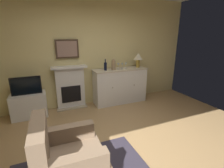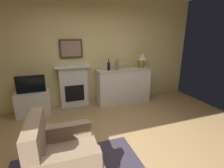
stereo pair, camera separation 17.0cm
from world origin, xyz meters
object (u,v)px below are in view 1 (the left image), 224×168
(fireplace_unit, at_px, (70,87))
(wine_glass_center, at_px, (122,65))
(wine_glass_right, at_px, (126,64))
(tv_cabinet, at_px, (29,105))
(vase_decorative, at_px, (113,65))
(table_lamp, at_px, (138,57))
(tv_set, at_px, (26,86))
(framed_picture, at_px, (67,49))
(wine_glass_left, at_px, (118,65))
(armchair, at_px, (66,159))
(wine_bottle, at_px, (105,66))
(sideboard_cabinet, at_px, (120,86))

(fireplace_unit, bearing_deg, wine_glass_center, -9.57)
(wine_glass_right, relative_size, tv_cabinet, 0.22)
(vase_decorative, relative_size, tv_cabinet, 0.37)
(wine_glass_center, relative_size, wine_glass_right, 1.00)
(table_lamp, bearing_deg, tv_set, -179.84)
(framed_picture, relative_size, vase_decorative, 1.96)
(wine_glass_center, distance_m, tv_set, 2.36)
(wine_glass_left, bearing_deg, tv_cabinet, 178.85)
(tv_cabinet, height_order, tv_set, tv_set)
(armchair, bearing_deg, framed_picture, 79.64)
(fireplace_unit, distance_m, wine_bottle, 1.05)
(fireplace_unit, xyz_separation_m, wine_glass_left, (1.25, -0.21, 0.53))
(sideboard_cabinet, relative_size, wine_glass_right, 8.96)
(wine_bottle, xyz_separation_m, wine_glass_right, (0.58, -0.01, 0.01))
(fireplace_unit, height_order, framed_picture, framed_picture)
(table_lamp, bearing_deg, wine_glass_right, -174.67)
(wine_glass_center, height_order, vase_decorative, vase_decorative)
(table_lamp, distance_m, vase_decorative, 0.78)
(wine_glass_left, distance_m, vase_decorative, 0.15)
(fireplace_unit, distance_m, wine_glass_right, 1.58)
(fireplace_unit, distance_m, sideboard_cabinet, 1.34)
(framed_picture, xyz_separation_m, wine_glass_right, (1.47, -0.26, -0.43))
(framed_picture, relative_size, tv_cabinet, 0.73)
(table_lamp, bearing_deg, fireplace_unit, 174.60)
(sideboard_cabinet, height_order, tv_set, same)
(wine_bottle, distance_m, armchair, 2.62)
(wine_glass_center, bearing_deg, fireplace_unit, 170.43)
(sideboard_cabinet, xyz_separation_m, tv_cabinet, (-2.30, 0.02, -0.20))
(fireplace_unit, bearing_deg, armchair, -100.56)
(wine_glass_left, distance_m, wine_glass_center, 0.11)
(vase_decorative, bearing_deg, wine_glass_left, 7.99)
(vase_decorative, height_order, tv_set, vase_decorative)
(wine_glass_right, xyz_separation_m, vase_decorative, (-0.36, -0.01, 0.02))
(wine_glass_right, bearing_deg, table_lamp, 5.33)
(sideboard_cabinet, bearing_deg, tv_set, -179.80)
(tv_set, distance_m, armchair, 2.27)
(wine_glass_center, distance_m, armchair, 2.88)
(table_lamp, relative_size, armchair, 0.43)
(table_lamp, height_order, vase_decorative, table_lamp)
(wine_glass_center, bearing_deg, framed_picture, 168.59)
(table_lamp, xyz_separation_m, armchair, (-2.32, -2.18, -0.85))
(wine_glass_left, bearing_deg, wine_glass_right, -2.07)
(sideboard_cabinet, distance_m, wine_glass_left, 0.60)
(armchair, bearing_deg, vase_decorative, 54.06)
(wine_bottle, xyz_separation_m, vase_decorative, (0.22, -0.02, 0.03))
(table_lamp, height_order, wine_glass_right, table_lamp)
(fireplace_unit, xyz_separation_m, tv_cabinet, (-0.98, -0.16, -0.27))
(armchair, bearing_deg, wine_glass_center, 49.79)
(armchair, bearing_deg, table_lamp, 43.33)
(vase_decorative, xyz_separation_m, tv_set, (-2.08, 0.04, -0.34))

